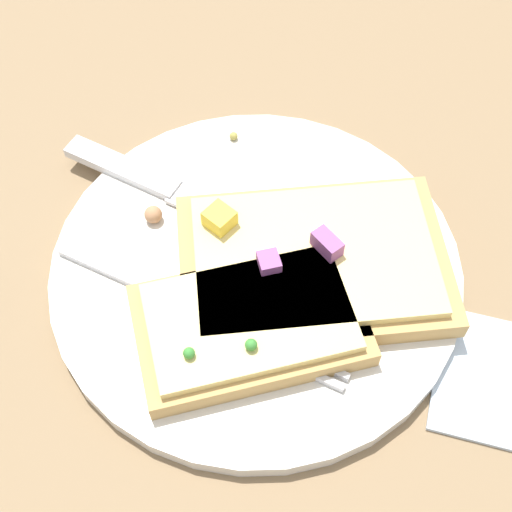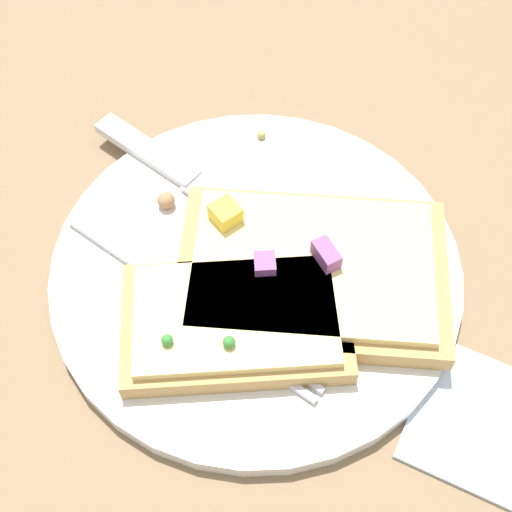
% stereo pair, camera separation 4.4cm
% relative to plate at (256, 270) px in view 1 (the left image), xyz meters
% --- Properties ---
extents(ground_plane, '(4.00, 4.00, 0.00)m').
position_rel_plate_xyz_m(ground_plane, '(0.00, 0.00, -0.01)').
color(ground_plane, '#7F6647').
extents(plate, '(0.26, 0.26, 0.01)m').
position_rel_plate_xyz_m(plate, '(0.00, 0.00, 0.00)').
color(plate, silver).
rests_on(plate, ground).
extents(fork, '(0.20, 0.06, 0.01)m').
position_rel_plate_xyz_m(fork, '(-0.01, -0.04, 0.01)').
color(fork, silver).
rests_on(fork, plate).
extents(knife, '(0.23, 0.07, 0.01)m').
position_rel_plate_xyz_m(knife, '(-0.06, 0.04, 0.01)').
color(knife, silver).
rests_on(knife, plate).
extents(pizza_slice_main, '(0.19, 0.16, 0.03)m').
position_rel_plate_xyz_m(pizza_slice_main, '(0.03, 0.01, 0.02)').
color(pizza_slice_main, tan).
rests_on(pizza_slice_main, plate).
extents(pizza_slice_corner, '(0.16, 0.14, 0.03)m').
position_rel_plate_xyz_m(pizza_slice_corner, '(0.01, -0.05, 0.02)').
color(pizza_slice_corner, tan).
rests_on(pizza_slice_corner, plate).
extents(crumb_scatter, '(0.16, 0.09, 0.01)m').
position_rel_plate_xyz_m(crumb_scatter, '(-0.00, 0.04, 0.01)').
color(crumb_scatter, '#AB7A54').
rests_on(crumb_scatter, plate).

